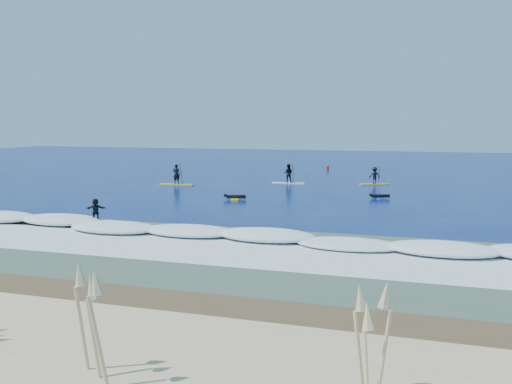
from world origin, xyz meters
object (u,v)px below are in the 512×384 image
(wave_surfer, at_px, (96,211))
(marker_buoy, at_px, (328,168))
(prone_paddler_near, at_px, (235,198))
(sup_paddler_center, at_px, (288,175))
(sup_paddler_right, at_px, (375,177))
(prone_paddler_far, at_px, (379,197))
(sup_paddler_left, at_px, (177,178))

(wave_surfer, height_order, marker_buoy, wave_surfer)
(prone_paddler_near, bearing_deg, sup_paddler_center, -23.79)
(sup_paddler_center, relative_size, sup_paddler_right, 1.12)
(wave_surfer, bearing_deg, sup_paddler_center, 59.42)
(prone_paddler_near, xyz_separation_m, prone_paddler_far, (9.92, 3.73, -0.01))
(sup_paddler_right, bearing_deg, prone_paddler_far, -103.55)
(sup_paddler_center, distance_m, wave_surfer, 24.22)
(sup_paddler_right, xyz_separation_m, prone_paddler_far, (1.43, -9.50, -0.59))
(sup_paddler_left, xyz_separation_m, marker_buoy, (9.78, 19.91, -0.35))
(sup_paddler_right, bearing_deg, marker_buoy, 94.25)
(sup_paddler_right, relative_size, marker_buoy, 3.53)
(sup_paddler_left, height_order, marker_buoy, sup_paddler_left)
(sup_paddler_left, distance_m, sup_paddler_right, 17.75)
(sup_paddler_center, relative_size, prone_paddler_far, 1.55)
(prone_paddler_far, distance_m, marker_buoy, 25.13)
(sup_paddler_left, xyz_separation_m, wave_surfer, (4.66, -19.50, 0.07))
(sup_paddler_center, relative_size, prone_paddler_near, 1.45)
(prone_paddler_far, xyz_separation_m, wave_surfer, (-13.57, -15.75, 0.61))
(sup_paddler_center, bearing_deg, sup_paddler_left, -162.27)
(wave_surfer, bearing_deg, prone_paddler_near, 53.26)
(prone_paddler_near, xyz_separation_m, marker_buoy, (1.47, 27.40, 0.19))
(sup_paddler_left, relative_size, prone_paddler_far, 1.62)
(prone_paddler_far, bearing_deg, sup_paddler_right, -13.05)
(sup_paddler_center, distance_m, sup_paddler_right, 7.76)
(sup_paddler_right, bearing_deg, wave_surfer, -137.78)
(sup_paddler_left, xyz_separation_m, prone_paddler_far, (18.23, -3.75, -0.54))
(sup_paddler_left, distance_m, sup_paddler_center, 10.13)
(prone_paddler_far, relative_size, marker_buoy, 2.56)
(sup_paddler_left, xyz_separation_m, prone_paddler_near, (8.31, -7.48, -0.54))
(prone_paddler_near, xyz_separation_m, wave_surfer, (-3.65, -12.02, 0.60))
(sup_paddler_right, height_order, prone_paddler_near, sup_paddler_right)
(sup_paddler_left, distance_m, marker_buoy, 22.19)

